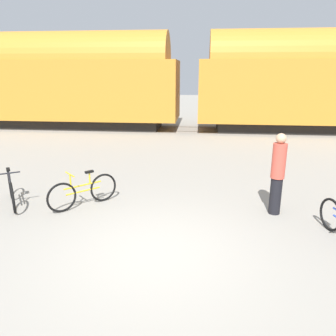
{
  "coord_description": "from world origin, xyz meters",
  "views": [
    {
      "loc": [
        0.78,
        -5.13,
        3.1
      ],
      "look_at": [
        0.09,
        1.57,
        1.1
      ],
      "focal_mm": 35.0,
      "sensor_mm": 36.0,
      "label": 1
    }
  ],
  "objects_px": {
    "freight_train": "(188,80)",
    "person_in_red": "(278,174)",
    "bicycle_black": "(11,190)",
    "bicycle_yellow": "(83,191)"
  },
  "relations": [
    {
      "from": "freight_train",
      "to": "person_in_red",
      "type": "height_order",
      "value": "freight_train"
    },
    {
      "from": "freight_train",
      "to": "bicycle_black",
      "type": "bearing_deg",
      "value": -108.35
    },
    {
      "from": "bicycle_yellow",
      "to": "person_in_red",
      "type": "bearing_deg",
      "value": 0.68
    },
    {
      "from": "bicycle_yellow",
      "to": "bicycle_black",
      "type": "bearing_deg",
      "value": -176.69
    },
    {
      "from": "freight_train",
      "to": "bicycle_black",
      "type": "relative_size",
      "value": 18.44
    },
    {
      "from": "bicycle_black",
      "to": "freight_train",
      "type": "bearing_deg",
      "value": 71.65
    },
    {
      "from": "bicycle_yellow",
      "to": "person_in_red",
      "type": "distance_m",
      "value": 4.46
    },
    {
      "from": "freight_train",
      "to": "person_in_red",
      "type": "xyz_separation_m",
      "value": [
        2.47,
        -10.99,
        -1.72
      ]
    },
    {
      "from": "freight_train",
      "to": "bicycle_yellow",
      "type": "distance_m",
      "value": 11.45
    },
    {
      "from": "freight_train",
      "to": "bicycle_black",
      "type": "xyz_separation_m",
      "value": [
        -3.7,
        -11.15,
        -2.29
      ]
    }
  ]
}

